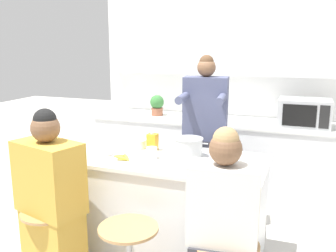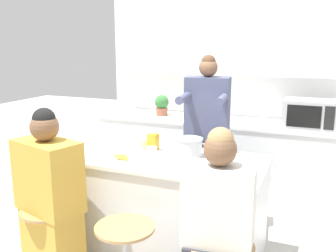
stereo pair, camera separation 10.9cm
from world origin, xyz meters
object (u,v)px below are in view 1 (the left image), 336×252
cooking_pot (189,147)px  microwave (304,113)px  person_seated_near (222,243)px  coffee_cup_near (152,153)px  bar_stool_leftmost (51,242)px  person_cooking (205,147)px  person_wrapped_blanket (51,208)px  fruit_bowl (135,143)px  kitchen_island (165,208)px  juice_carton (153,142)px  potted_plant (157,105)px  banana_bunch (122,157)px

cooking_pot → microwave: microwave is taller
person_seated_near → coffee_cup_near: (-0.73, 0.61, 0.34)m
bar_stool_leftmost → person_cooking: (0.84, 1.30, 0.49)m
bar_stool_leftmost → person_cooking: person_cooking is taller
person_seated_near → coffee_cup_near: person_seated_near is taller
person_wrapped_blanket → fruit_bowl: (0.29, 0.86, 0.30)m
kitchen_island → person_cooking: 0.76m
coffee_cup_near → person_wrapped_blanket: bearing=-132.2°
fruit_bowl → juice_carton: (0.18, -0.03, 0.04)m
juice_carton → potted_plant: bearing=110.5°
kitchen_island → bar_stool_leftmost: kitchen_island is taller
kitchen_island → person_cooking: (0.17, 0.63, 0.39)m
juice_carton → microwave: microwave is taller
bar_stool_leftmost → juice_carton: size_ratio=3.75×
bar_stool_leftmost → person_seated_near: 1.33m
banana_bunch → bar_stool_leftmost: bearing=-126.9°
banana_bunch → microwave: bearing=52.5°
cooking_pot → coffee_cup_near: cooking_pot is taller
kitchen_island → juice_carton: juice_carton is taller
coffee_cup_near → bar_stool_leftmost: bearing=-133.4°
person_seated_near → microwave: size_ratio=2.45×
person_cooking → juice_carton: 0.60m
bar_stool_leftmost → coffee_cup_near: (0.58, 0.61, 0.59)m
person_seated_near → potted_plant: (-1.36, 2.30, 0.44)m
microwave → person_cooking: bearing=-132.7°
person_wrapped_blanket → fruit_bowl: bearing=87.1°
person_wrapped_blanket → potted_plant: person_wrapped_blanket is taller
coffee_cup_near → potted_plant: (-0.64, 1.69, 0.10)m
cooking_pot → juice_carton: 0.36m
bar_stool_leftmost → potted_plant: potted_plant is taller
person_cooking → potted_plant: (-0.90, 1.00, 0.21)m
microwave → cooking_pot: bearing=-120.4°
coffee_cup_near → juice_carton: juice_carton is taller
cooking_pot → potted_plant: 1.79m
fruit_bowl → potted_plant: bearing=104.4°
banana_bunch → kitchen_island: bearing=31.2°
person_seated_near → cooking_pot: (-0.46, 0.76, 0.37)m
fruit_bowl → banana_bunch: 0.38m
fruit_bowl → juice_carton: bearing=-10.8°
person_seated_near → microwave: 2.34m
potted_plant → person_wrapped_blanket: bearing=-87.9°
bar_stool_leftmost → potted_plant: bearing=91.5°
kitchen_island → person_seated_near: person_seated_near is taller
person_seated_near → cooking_pot: 0.96m
microwave → person_seated_near: bearing=-100.6°
person_wrapped_blanket → person_seated_near: bearing=15.6°
potted_plant → cooking_pot: bearing=-59.5°
bar_stool_leftmost → juice_carton: 1.14m
cooking_pot → banana_bunch: bearing=-150.2°
fruit_bowl → kitchen_island: bearing=-28.2°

